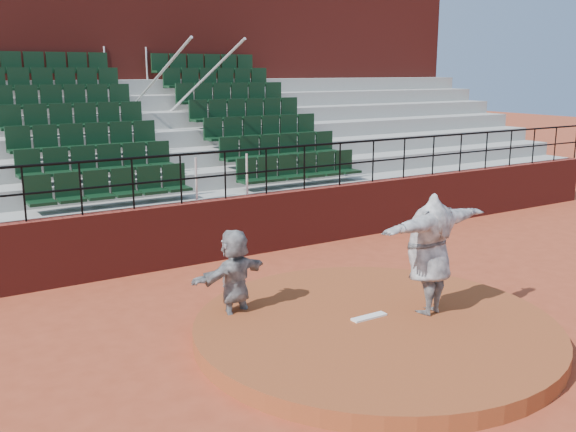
{
  "coord_description": "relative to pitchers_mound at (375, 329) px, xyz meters",
  "views": [
    {
      "loc": [
        -5.95,
        -7.02,
        3.96
      ],
      "look_at": [
        0.0,
        2.5,
        1.4
      ],
      "focal_mm": 40.0,
      "sensor_mm": 36.0,
      "label": 1
    }
  ],
  "objects": [
    {
      "name": "wall_railing",
      "position": [
        0.0,
        5.0,
        1.9
      ],
      "size": [
        24.04,
        0.05,
        1.03
      ],
      "color": "black",
      "rests_on": "boundary_wall"
    },
    {
      "name": "ground",
      "position": [
        0.0,
        0.0,
        -0.12
      ],
      "size": [
        90.0,
        90.0,
        0.0
      ],
      "primitive_type": "plane",
      "color": "#A13F24",
      "rests_on": "ground"
    },
    {
      "name": "boundary_wall",
      "position": [
        0.0,
        5.0,
        0.53
      ],
      "size": [
        24.0,
        0.3,
        1.3
      ],
      "primitive_type": "cube",
      "color": "maroon",
      "rests_on": "ground"
    },
    {
      "name": "pitching_rubber",
      "position": [
        0.0,
        0.15,
        0.14
      ],
      "size": [
        0.6,
        0.15,
        0.03
      ],
      "primitive_type": "cube",
      "color": "white",
      "rests_on": "pitchers_mound"
    },
    {
      "name": "seating_deck",
      "position": [
        0.0,
        8.65,
        1.32
      ],
      "size": [
        24.0,
        5.97,
        4.63
      ],
      "color": "#9C9C96",
      "rests_on": "ground"
    },
    {
      "name": "fielder",
      "position": [
        -1.6,
        1.52,
        0.66
      ],
      "size": [
        1.53,
        0.85,
        1.58
      ],
      "primitive_type": "imported",
      "rotation": [
        0.0,
        0.0,
        3.42
      ],
      "color": "black",
      "rests_on": "ground"
    },
    {
      "name": "pitchers_mound",
      "position": [
        0.0,
        0.0,
        0.0
      ],
      "size": [
        5.5,
        5.5,
        0.25
      ],
      "primitive_type": "cylinder",
      "color": "brown",
      "rests_on": "ground"
    },
    {
      "name": "press_box_facade",
      "position": [
        0.0,
        12.6,
        3.43
      ],
      "size": [
        24.0,
        3.0,
        7.1
      ],
      "primitive_type": "cube",
      "color": "maroon",
      "rests_on": "ground"
    },
    {
      "name": "pitcher",
      "position": [
        0.92,
        -0.15,
        1.08
      ],
      "size": [
        2.41,
        0.93,
        1.91
      ],
      "primitive_type": "imported",
      "rotation": [
        0.0,
        0.0,
        3.27
      ],
      "color": "black",
      "rests_on": "pitchers_mound"
    }
  ]
}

